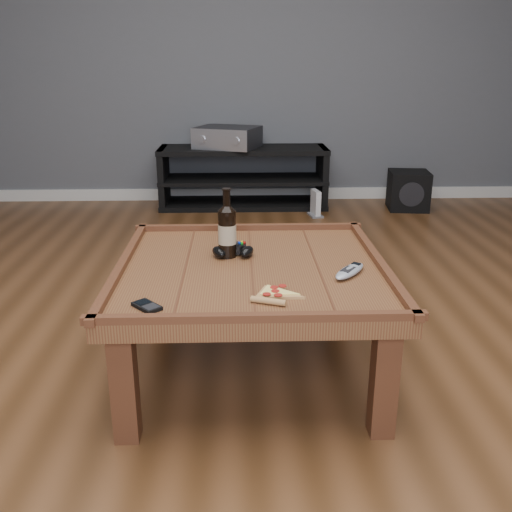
{
  "coord_description": "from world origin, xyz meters",
  "views": [
    {
      "loc": [
        -0.05,
        -2.02,
        1.19
      ],
      "look_at": [
        0.01,
        -0.09,
        0.52
      ],
      "focal_mm": 40.0,
      "sensor_mm": 36.0,
      "label": 1
    }
  ],
  "objects_px": {
    "coffee_table": "(252,280)",
    "remote_control": "(350,271)",
    "media_console": "(243,178)",
    "beer_bottle": "(227,230)",
    "subwoofer": "(408,190)",
    "game_console": "(316,204)",
    "smartphone": "(147,306)",
    "game_controller": "(233,250)",
    "pizza_slice": "(274,294)",
    "av_receiver": "(227,137)"
  },
  "relations": [
    {
      "from": "media_console",
      "to": "beer_bottle",
      "type": "xyz_separation_m",
      "value": [
        -0.09,
        -2.64,
        0.31
      ]
    },
    {
      "from": "remote_control",
      "to": "game_console",
      "type": "xyz_separation_m",
      "value": [
        0.22,
        2.5,
        -0.37
      ]
    },
    {
      "from": "media_console",
      "to": "game_console",
      "type": "relative_size",
      "value": 6.69
    },
    {
      "from": "game_controller",
      "to": "av_receiver",
      "type": "height_order",
      "value": "av_receiver"
    },
    {
      "from": "subwoofer",
      "to": "coffee_table",
      "type": "bearing_deg",
      "value": -111.19
    },
    {
      "from": "game_controller",
      "to": "subwoofer",
      "type": "distance_m",
      "value": 2.89
    },
    {
      "from": "media_console",
      "to": "av_receiver",
      "type": "xyz_separation_m",
      "value": [
        -0.13,
        -0.01,
        0.34
      ]
    },
    {
      "from": "game_controller",
      "to": "pizza_slice",
      "type": "distance_m",
      "value": 0.44
    },
    {
      "from": "game_console",
      "to": "smartphone",
      "type": "bearing_deg",
      "value": -118.64
    },
    {
      "from": "game_controller",
      "to": "game_console",
      "type": "height_order",
      "value": "game_controller"
    },
    {
      "from": "smartphone",
      "to": "game_console",
      "type": "distance_m",
      "value": 2.94
    },
    {
      "from": "pizza_slice",
      "to": "av_receiver",
      "type": "bearing_deg",
      "value": 114.15
    },
    {
      "from": "coffee_table",
      "to": "beer_bottle",
      "type": "distance_m",
      "value": 0.22
    },
    {
      "from": "av_receiver",
      "to": "game_console",
      "type": "xyz_separation_m",
      "value": [
        0.7,
        -0.35,
        -0.49
      ]
    },
    {
      "from": "av_receiver",
      "to": "game_console",
      "type": "relative_size",
      "value": 2.83
    },
    {
      "from": "remote_control",
      "to": "media_console",
      "type": "bearing_deg",
      "value": 133.2
    },
    {
      "from": "coffee_table",
      "to": "game_controller",
      "type": "height_order",
      "value": "game_controller"
    },
    {
      "from": "coffee_table",
      "to": "media_console",
      "type": "bearing_deg",
      "value": 90.0
    },
    {
      "from": "pizza_slice",
      "to": "av_receiver",
      "type": "xyz_separation_m",
      "value": [
        -0.2,
        3.04,
        0.13
      ]
    },
    {
      "from": "coffee_table",
      "to": "remote_control",
      "type": "relative_size",
      "value": 5.35
    },
    {
      "from": "coffee_table",
      "to": "subwoofer",
      "type": "relative_size",
      "value": 2.93
    },
    {
      "from": "beer_bottle",
      "to": "game_console",
      "type": "relative_size",
      "value": 1.31
    },
    {
      "from": "beer_bottle",
      "to": "av_receiver",
      "type": "distance_m",
      "value": 2.63
    },
    {
      "from": "media_console",
      "to": "smartphone",
      "type": "bearing_deg",
      "value": -96.18
    },
    {
      "from": "pizza_slice",
      "to": "subwoofer",
      "type": "bearing_deg",
      "value": 86.19
    },
    {
      "from": "game_console",
      "to": "game_controller",
      "type": "bearing_deg",
      "value": -116.23
    },
    {
      "from": "media_console",
      "to": "pizza_slice",
      "type": "relative_size",
      "value": 5.88
    },
    {
      "from": "game_controller",
      "to": "game_console",
      "type": "distance_m",
      "value": 2.39
    },
    {
      "from": "media_console",
      "to": "subwoofer",
      "type": "distance_m",
      "value": 1.39
    },
    {
      "from": "media_console",
      "to": "game_controller",
      "type": "relative_size",
      "value": 7.52
    },
    {
      "from": "pizza_slice",
      "to": "remote_control",
      "type": "distance_m",
      "value": 0.35
    },
    {
      "from": "coffee_table",
      "to": "media_console",
      "type": "xyz_separation_m",
      "value": [
        0.0,
        2.75,
        -0.15
      ]
    },
    {
      "from": "media_console",
      "to": "game_console",
      "type": "xyz_separation_m",
      "value": [
        0.57,
        -0.36,
        -0.15
      ]
    },
    {
      "from": "smartphone",
      "to": "subwoofer",
      "type": "height_order",
      "value": "smartphone"
    },
    {
      "from": "av_receiver",
      "to": "smartphone",
      "type": "bearing_deg",
      "value": -73.02
    },
    {
      "from": "coffee_table",
      "to": "game_console",
      "type": "distance_m",
      "value": 2.48
    },
    {
      "from": "beer_bottle",
      "to": "pizza_slice",
      "type": "xyz_separation_m",
      "value": [
        0.16,
        -0.41,
        -0.1
      ]
    },
    {
      "from": "media_console",
      "to": "remote_control",
      "type": "bearing_deg",
      "value": -82.95
    },
    {
      "from": "smartphone",
      "to": "remote_control",
      "type": "bearing_deg",
      "value": -20.47
    },
    {
      "from": "beer_bottle",
      "to": "game_console",
      "type": "xyz_separation_m",
      "value": [
        0.67,
        2.28,
        -0.47
      ]
    },
    {
      "from": "beer_bottle",
      "to": "game_console",
      "type": "distance_m",
      "value": 2.42
    },
    {
      "from": "subwoofer",
      "to": "game_console",
      "type": "xyz_separation_m",
      "value": [
        -0.8,
        -0.21,
        -0.06
      ]
    },
    {
      "from": "game_console",
      "to": "pizza_slice",
      "type": "bearing_deg",
      "value": -111.07
    },
    {
      "from": "beer_bottle",
      "to": "remote_control",
      "type": "distance_m",
      "value": 0.5
    },
    {
      "from": "coffee_table",
      "to": "smartphone",
      "type": "xyz_separation_m",
      "value": [
        -0.34,
        -0.38,
        0.07
      ]
    },
    {
      "from": "av_receiver",
      "to": "game_console",
      "type": "bearing_deg",
      "value": -5.69
    },
    {
      "from": "beer_bottle",
      "to": "subwoofer",
      "type": "height_order",
      "value": "beer_bottle"
    },
    {
      "from": "beer_bottle",
      "to": "smartphone",
      "type": "bearing_deg",
      "value": -116.78
    },
    {
      "from": "smartphone",
      "to": "subwoofer",
      "type": "bearing_deg",
      "value": 18.17
    },
    {
      "from": "remote_control",
      "to": "av_receiver",
      "type": "xyz_separation_m",
      "value": [
        -0.48,
        2.85,
        0.12
      ]
    }
  ]
}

